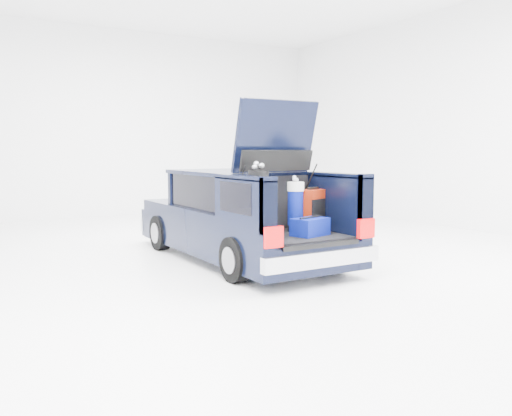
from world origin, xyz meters
TOP-DOWN VIEW (x-y plane):
  - ground at (0.00, 0.00)m, footprint 14.00×14.00m
  - car at (-0.00, 0.11)m, footprint 1.87×4.65m
  - red_suitcase at (0.50, -1.29)m, footprint 0.44×0.37m
  - black_golf_bag at (-0.49, -1.38)m, footprint 0.36×0.37m
  - blue_golf_bag at (0.23, -1.23)m, footprint 0.26×0.26m
  - blue_duffel at (0.18, -1.66)m, footprint 0.57×0.45m

SIDE VIEW (x-z plane):
  - ground at x=0.00m, z-range 0.00..0.00m
  - car at x=0.00m, z-range -0.56..1.91m
  - blue_duffel at x=0.18m, z-range 0.59..0.85m
  - red_suitcase at x=0.50m, z-range 0.58..1.21m
  - blue_golf_bag at x=0.23m, z-range 0.56..1.37m
  - black_golf_bag at x=-0.49m, z-range 0.55..1.56m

